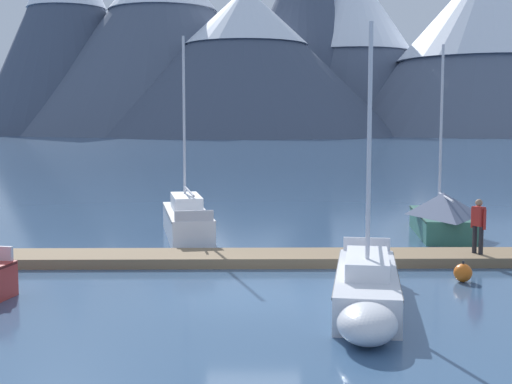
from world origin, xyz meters
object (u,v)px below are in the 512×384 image
(sailboat_mid_dock_port, at_px, (185,219))
(person_on_dock, at_px, (478,223))
(sailboat_far_berth, at_px, (440,214))
(mooring_buoy_channel_marker, at_px, (463,273))
(sailboat_mid_dock_starboard, at_px, (367,288))

(sailboat_mid_dock_port, bearing_deg, person_on_dock, -28.06)
(sailboat_far_berth, height_order, person_on_dock, sailboat_far_berth)
(person_on_dock, height_order, mooring_buoy_channel_marker, person_on_dock)
(sailboat_mid_dock_starboard, height_order, mooring_buoy_channel_marker, sailboat_mid_dock_starboard)
(sailboat_mid_dock_starboard, distance_m, sailboat_far_berth, 11.80)
(sailboat_mid_dock_port, bearing_deg, mooring_buoy_channel_marker, -42.16)
(mooring_buoy_channel_marker, bearing_deg, person_on_dock, 65.48)
(person_on_dock, distance_m, mooring_buoy_channel_marker, 2.96)
(sailboat_mid_dock_port, distance_m, mooring_buoy_channel_marker, 11.41)
(sailboat_far_berth, distance_m, person_on_dock, 5.52)
(sailboat_mid_dock_port, relative_size, sailboat_far_berth, 1.04)
(sailboat_mid_dock_port, relative_size, person_on_dock, 4.47)
(sailboat_mid_dock_starboard, relative_size, person_on_dock, 3.94)
(person_on_dock, bearing_deg, sailboat_far_berth, 87.86)
(sailboat_mid_dock_port, distance_m, sailboat_mid_dock_starboard, 11.87)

